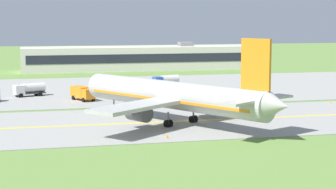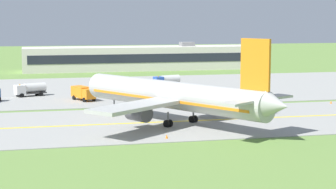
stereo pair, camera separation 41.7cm
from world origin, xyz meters
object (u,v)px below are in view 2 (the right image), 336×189
service_truck_baggage (83,93)px  service_truck_pushback (30,89)px  service_truck_fuel (167,80)px  airplane_lead (174,96)px

service_truck_baggage → service_truck_pushback: size_ratio=1.00×
service_truck_fuel → service_truck_baggage: bearing=-138.3°
service_truck_fuel → service_truck_pushback: bearing=-162.0°
service_truck_baggage → service_truck_fuel: size_ratio=1.00×
service_truck_baggage → service_truck_fuel: service_truck_fuel is taller
service_truck_fuel → service_truck_pushback: size_ratio=1.00×
service_truck_baggage → airplane_lead: bearing=-68.6°
service_truck_baggage → service_truck_pushback: (-9.58, 8.22, 0.00)m
airplane_lead → service_truck_pushback: 40.84m
airplane_lead → service_truck_baggage: 29.29m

